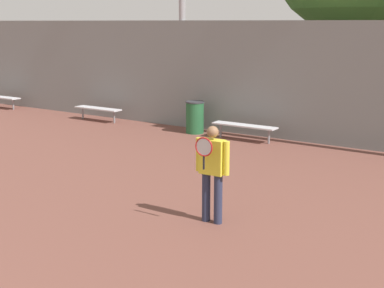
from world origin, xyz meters
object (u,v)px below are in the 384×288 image
Objects in this scene: trash_bin at (195,117)px; tennis_player at (212,168)px; bench_courtside_far at (98,109)px; bench_courtside_near at (244,126)px.

tennis_player is at bearing -54.98° from trash_bin.
trash_bin is at bearing 1.63° from bench_courtside_far.
tennis_player is 6.41m from bench_courtside_near.
tennis_player is 9.95m from bench_courtside_far.
trash_bin reaches higher than bench_courtside_near.
bench_courtside_far is 1.86× the size of trash_bin.
bench_courtside_far is (-8.00, 5.89, -0.53)m from tennis_player.
tennis_player reaches higher than bench_courtside_far.
trash_bin is (-1.72, 0.11, 0.08)m from bench_courtside_near.
bench_courtside_near is 1.99× the size of trash_bin.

